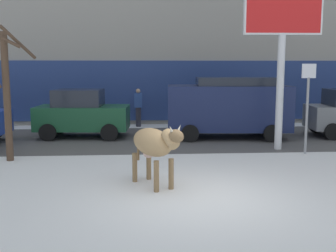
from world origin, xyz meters
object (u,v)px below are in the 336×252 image
(cow_tan, at_px, (154,144))
(car_darkgreen_hatchback, at_px, (82,114))
(pedestrian_near_billboard, at_px, (138,107))
(street_sign, at_px, (307,101))
(pedestrian_by_cars, at_px, (200,107))
(bare_tree_left_lot, at_px, (7,90))
(billboard, at_px, (283,17))
(car_navy_van, at_px, (229,106))

(cow_tan, xyz_separation_m, car_darkgreen_hatchback, (-2.55, 6.84, -0.07))
(pedestrian_near_billboard, xyz_separation_m, street_sign, (5.29, -6.30, 0.79))
(pedestrian_near_billboard, distance_m, pedestrian_by_cars, 2.86)
(bare_tree_left_lot, relative_size, street_sign, 1.36)
(billboard, bearing_deg, bare_tree_left_lot, -172.09)
(cow_tan, height_order, street_sign, street_sign)
(billboard, bearing_deg, car_darkgreen_hatchback, 157.46)
(pedestrian_near_billboard, height_order, pedestrian_by_cars, same)
(car_navy_van, height_order, street_sign, street_sign)
(bare_tree_left_lot, height_order, street_sign, bare_tree_left_lot)
(car_navy_van, bearing_deg, bare_tree_left_lot, -154.04)
(pedestrian_by_cars, xyz_separation_m, street_sign, (2.43, -6.30, 0.79))
(car_darkgreen_hatchback, xyz_separation_m, bare_tree_left_lot, (-1.55, -4.00, 1.15))
(billboard, xyz_separation_m, pedestrian_by_cars, (-1.80, 5.56, -3.43))
(car_darkgreen_hatchback, xyz_separation_m, street_sign, (7.46, -3.57, 0.74))
(billboard, relative_size, bare_tree_left_lot, 1.45)
(car_darkgreen_hatchback, bearing_deg, bare_tree_left_lot, -111.23)
(pedestrian_by_cars, bearing_deg, car_navy_van, -79.16)
(cow_tan, height_order, bare_tree_left_lot, bare_tree_left_lot)
(car_darkgreen_hatchback, relative_size, pedestrian_by_cars, 2.09)
(car_darkgreen_hatchback, distance_m, car_navy_van, 5.67)
(car_navy_van, distance_m, bare_tree_left_lot, 8.05)
(pedestrian_by_cars, distance_m, street_sign, 6.80)
(bare_tree_left_lot, bearing_deg, street_sign, 2.70)
(car_darkgreen_hatchback, relative_size, car_navy_van, 0.76)
(billboard, height_order, street_sign, billboard)
(car_navy_van, relative_size, street_sign, 1.68)
(pedestrian_near_billboard, bearing_deg, car_navy_van, -42.82)
(car_darkgreen_hatchback, height_order, street_sign, street_sign)
(car_navy_van, bearing_deg, pedestrian_near_billboard, 137.18)
(cow_tan, bearing_deg, pedestrian_by_cars, 75.47)
(street_sign, bearing_deg, pedestrian_near_billboard, 130.04)
(pedestrian_by_cars, height_order, bare_tree_left_lot, bare_tree_left_lot)
(car_navy_van, bearing_deg, street_sign, -59.44)
(cow_tan, relative_size, billboard, 0.33)
(bare_tree_left_lot, bearing_deg, cow_tan, -34.70)
(car_darkgreen_hatchback, relative_size, street_sign, 1.28)
(car_darkgreen_hatchback, xyz_separation_m, pedestrian_by_cars, (5.03, 2.72, -0.05))
(car_darkgreen_hatchback, xyz_separation_m, pedestrian_near_billboard, (2.17, 2.72, -0.05))
(car_navy_van, distance_m, pedestrian_near_billboard, 4.75)
(billboard, xyz_separation_m, street_sign, (0.63, -0.74, -2.64))
(cow_tan, distance_m, street_sign, 5.94)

